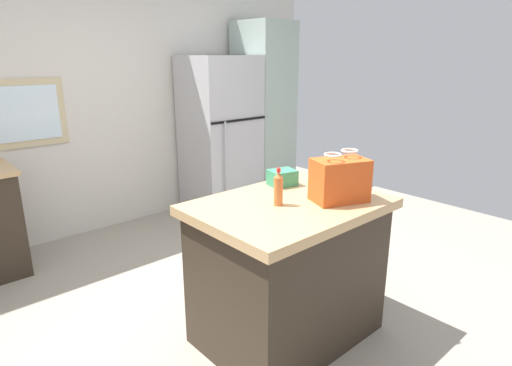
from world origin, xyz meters
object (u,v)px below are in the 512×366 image
Objects in this scene: small_box at (282,178)px; bottle at (278,189)px; refrigerator at (220,135)px; shopping_bag at (340,180)px; kitchen_island at (288,270)px; tall_cabinet at (263,113)px.

bottle reaches higher than small_box.
refrigerator is 10.27× the size of small_box.
small_box is (-0.03, 0.45, -0.08)m from shopping_bag.
kitchen_island is at bearing 142.54° from shopping_bag.
refrigerator is (1.16, 2.20, 0.41)m from kitchen_island.
tall_cabinet is at bearing 48.88° from bottle.
refrigerator is 0.69m from tall_cabinet.
shopping_bag is (-1.59, -2.38, -0.02)m from tall_cabinet.
refrigerator is at bearing 60.35° from bottle.
shopping_bag reaches higher than bottle.
shopping_bag is at bearing -86.42° from small_box.
refrigerator is at bearing -179.98° from tall_cabinet.
shopping_bag reaches higher than small_box.
small_box is (-0.95, -1.93, 0.09)m from refrigerator.
shopping_bag is at bearing -111.20° from refrigerator.
shopping_bag is 2.16× the size of small_box.
small_box is 0.40m from bottle.
kitchen_island is at bearing -127.64° from small_box.
kitchen_island is 0.61m from small_box.
tall_cabinet reaches higher than kitchen_island.
bottle is (-1.25, -2.19, 0.14)m from refrigerator.
shopping_bag is 0.38m from bottle.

